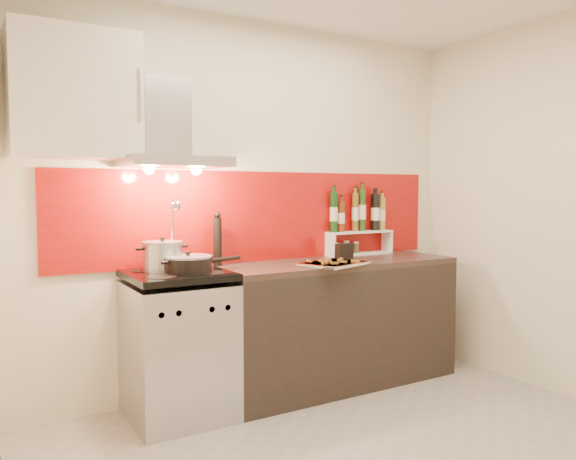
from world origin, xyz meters
TOP-DOWN VIEW (x-y plane):
  - back_wall at (0.00, 1.40)m, footprint 3.40×0.02m
  - left_wall at (-1.70, 0.00)m, footprint 0.02×2.80m
  - backsplash at (0.05, 1.39)m, footprint 3.00×0.02m
  - range_stove at (-0.70, 1.10)m, footprint 0.60×0.60m
  - counter at (0.50, 1.10)m, footprint 1.80×0.60m
  - range_hood at (-0.70, 1.24)m, footprint 0.62×0.50m
  - upper_cabinet at (-1.25, 1.22)m, footprint 0.70×0.35m
  - stock_pot at (-0.76, 1.19)m, footprint 0.25×0.25m
  - saute_pan at (-0.65, 1.04)m, footprint 0.55×0.29m
  - utensil_jar at (-0.71, 1.17)m, footprint 0.09×0.14m
  - pepper_mill at (-0.35, 1.29)m, footprint 0.06×0.06m
  - step_shelf at (0.87, 1.33)m, footprint 0.58×0.16m
  - caddy_box at (0.60, 1.15)m, footprint 0.14×0.07m
  - baking_tray at (0.33, 0.91)m, footprint 0.52×0.46m

SIDE VIEW (x-z plane):
  - range_stove at x=-0.70m, z-range -0.01..0.90m
  - counter at x=0.50m, z-range 0.00..0.90m
  - baking_tray at x=0.33m, z-range 0.90..0.93m
  - caddy_box at x=0.60m, z-range 0.90..1.02m
  - saute_pan at x=-0.65m, z-range 0.89..1.03m
  - stock_pot at x=-0.76m, z-range 0.89..1.11m
  - utensil_jar at x=-0.71m, z-range 0.81..1.25m
  - pepper_mill at x=-0.35m, z-range 0.89..1.26m
  - step_shelf at x=0.87m, z-range 0.88..1.40m
  - backsplash at x=0.05m, z-range 0.90..1.54m
  - back_wall at x=0.00m, z-range 0.00..2.60m
  - left_wall at x=-1.70m, z-range 0.00..2.60m
  - range_hood at x=-0.70m, z-range 1.44..2.05m
  - upper_cabinet at x=-1.25m, z-range 1.59..2.31m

